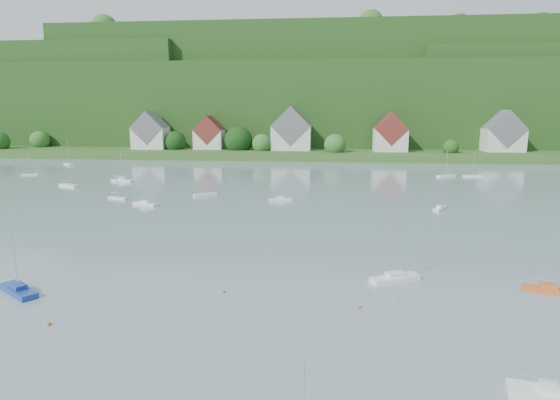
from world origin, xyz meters
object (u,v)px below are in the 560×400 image
(near_sailboat_1, at_px, (18,290))
(near_sailboat_5, at_px, (548,289))
(near_sailboat_3, at_px, (395,278))
(near_sailboat_4, at_px, (556,394))

(near_sailboat_1, bearing_deg, near_sailboat_5, 40.17)
(near_sailboat_3, bearing_deg, near_sailboat_5, -33.50)
(near_sailboat_1, relative_size, near_sailboat_5, 1.20)
(near_sailboat_1, height_order, near_sailboat_5, near_sailboat_1)
(near_sailboat_1, height_order, near_sailboat_3, near_sailboat_1)
(near_sailboat_1, relative_size, near_sailboat_3, 1.02)
(near_sailboat_3, xyz_separation_m, near_sailboat_4, (8.26, -22.69, 0.01))
(near_sailboat_4, bearing_deg, near_sailboat_1, 176.28)
(near_sailboat_1, bearing_deg, near_sailboat_3, 44.94)
(near_sailboat_3, bearing_deg, near_sailboat_1, 163.67)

